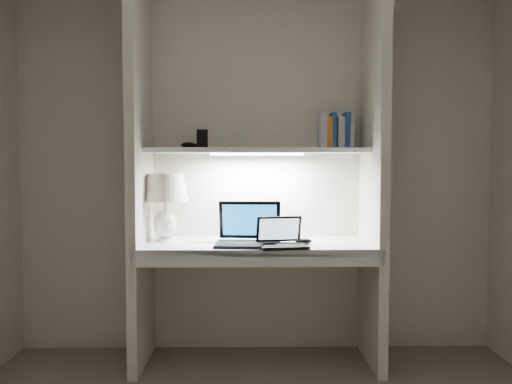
{
  "coord_description": "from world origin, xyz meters",
  "views": [
    {
      "loc": [
        -0.05,
        -1.89,
        1.25
      ],
      "look_at": [
        -0.01,
        1.05,
        1.1
      ],
      "focal_mm": 35.0,
      "sensor_mm": 36.0,
      "label": 1
    }
  ],
  "objects_px": {
    "laptop_main": "(249,235)",
    "table_lamp": "(165,195)",
    "speaker": "(259,228)",
    "book_row": "(335,132)",
    "laptop_netbook": "(282,240)"
  },
  "relations": [
    {
      "from": "laptop_main",
      "to": "table_lamp",
      "type": "bearing_deg",
      "value": 167.73
    },
    {
      "from": "table_lamp",
      "to": "speaker",
      "type": "distance_m",
      "value": 0.66
    },
    {
      "from": "speaker",
      "to": "book_row",
      "type": "relative_size",
      "value": 0.53
    },
    {
      "from": "laptop_main",
      "to": "speaker",
      "type": "relative_size",
      "value": 3.29
    },
    {
      "from": "table_lamp",
      "to": "laptop_netbook",
      "type": "xyz_separation_m",
      "value": [
        0.73,
        -0.25,
        -0.25
      ]
    },
    {
      "from": "laptop_main",
      "to": "laptop_netbook",
      "type": "distance_m",
      "value": 0.22
    },
    {
      "from": "laptop_main",
      "to": "book_row",
      "type": "relative_size",
      "value": 1.73
    },
    {
      "from": "laptop_netbook",
      "to": "table_lamp",
      "type": "bearing_deg",
      "value": 151.89
    },
    {
      "from": "table_lamp",
      "to": "book_row",
      "type": "bearing_deg",
      "value": 5.44
    },
    {
      "from": "table_lamp",
      "to": "book_row",
      "type": "relative_size",
      "value": 1.84
    },
    {
      "from": "speaker",
      "to": "book_row",
      "type": "height_order",
      "value": "book_row"
    },
    {
      "from": "book_row",
      "to": "laptop_main",
      "type": "bearing_deg",
      "value": -155.89
    },
    {
      "from": "table_lamp",
      "to": "laptop_main",
      "type": "distance_m",
      "value": 0.61
    },
    {
      "from": "laptop_netbook",
      "to": "speaker",
      "type": "distance_m",
      "value": 0.41
    },
    {
      "from": "table_lamp",
      "to": "laptop_main",
      "type": "relative_size",
      "value": 1.06
    }
  ]
}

